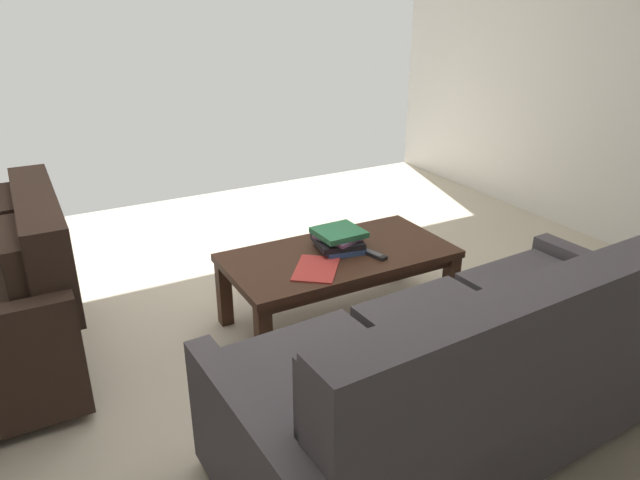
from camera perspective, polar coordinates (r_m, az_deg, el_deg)
ground_plane at (r=3.10m, az=-4.66°, el=-10.89°), size 5.63×5.23×0.01m
sofa_main at (r=2.41m, az=14.63°, el=-12.29°), size 2.00×0.93×0.87m
coffee_table at (r=3.20m, az=1.84°, el=-2.24°), size 1.23×0.63×0.42m
book_stack at (r=3.19m, az=1.83°, el=0.06°), size 0.28×0.28×0.11m
tv_remote at (r=3.14m, az=5.22°, el=-1.39°), size 0.08×0.17×0.02m
loose_magazine at (r=2.98m, az=-0.36°, el=-2.81°), size 0.35×0.37×0.01m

